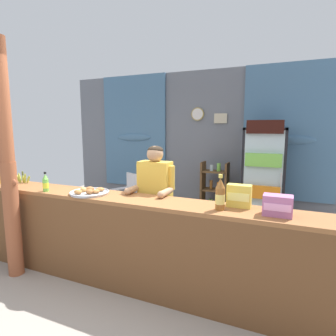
% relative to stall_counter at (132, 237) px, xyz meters
% --- Properties ---
extents(ground_plane, '(8.11, 8.11, 0.00)m').
position_rel_stall_counter_xyz_m(ground_plane, '(-0.13, 0.93, -0.60)').
color(ground_plane, gray).
extents(back_wall_curtained, '(5.73, 0.22, 2.79)m').
position_rel_stall_counter_xyz_m(back_wall_curtained, '(-0.12, 2.85, 0.82)').
color(back_wall_curtained, slate).
rests_on(back_wall_curtained, ground).
extents(stall_counter, '(4.47, 0.45, 0.99)m').
position_rel_stall_counter_xyz_m(stall_counter, '(0.00, 0.00, 0.00)').
color(stall_counter, '#935B33').
rests_on(stall_counter, ground).
extents(timber_post, '(0.19, 0.17, 2.70)m').
position_rel_stall_counter_xyz_m(timber_post, '(-1.46, -0.24, 0.69)').
color(timber_post, '#995133').
rests_on(timber_post, ground).
extents(drink_fridge, '(0.65, 0.66, 1.84)m').
position_rel_stall_counter_xyz_m(drink_fridge, '(1.10, 2.28, 0.40)').
color(drink_fridge, black).
rests_on(drink_fridge, ground).
extents(bottle_shelf_rack, '(0.48, 0.28, 1.12)m').
position_rel_stall_counter_xyz_m(bottle_shelf_rack, '(0.25, 2.46, -0.02)').
color(bottle_shelf_rack, brown).
rests_on(bottle_shelf_rack, ground).
extents(plastic_lawn_chair, '(0.59, 0.59, 0.86)m').
position_rel_stall_counter_xyz_m(plastic_lawn_chair, '(-1.31, 2.04, -0.11)').
color(plastic_lawn_chair, silver).
rests_on(plastic_lawn_chair, ground).
extents(shopkeeper, '(0.49, 0.42, 1.52)m').
position_rel_stall_counter_xyz_m(shopkeeper, '(0.03, 0.48, 0.35)').
color(shopkeeper, '#28282D').
rests_on(shopkeeper, ground).
extents(soda_bottle_iced_tea, '(0.09, 0.09, 0.33)m').
position_rel_stall_counter_xyz_m(soda_bottle_iced_tea, '(0.89, 0.05, 0.53)').
color(soda_bottle_iced_tea, brown).
rests_on(soda_bottle_iced_tea, stall_counter).
extents(soda_bottle_lime_soda, '(0.07, 0.07, 0.23)m').
position_rel_stall_counter_xyz_m(soda_bottle_lime_soda, '(-1.14, -0.03, 0.48)').
color(soda_bottle_lime_soda, '#75C64C').
rests_on(soda_bottle_lime_soda, stall_counter).
extents(soda_bottle_water, '(0.07, 0.07, 0.20)m').
position_rel_stall_counter_xyz_m(soda_bottle_water, '(-2.08, 0.26, 0.47)').
color(soda_bottle_water, silver).
rests_on(soda_bottle_water, stall_counter).
extents(snack_box_instant_noodle, '(0.22, 0.11, 0.21)m').
position_rel_stall_counter_xyz_m(snack_box_instant_noodle, '(1.04, 0.21, 0.49)').
color(snack_box_instant_noodle, '#EAD14C').
rests_on(snack_box_instant_noodle, stall_counter).
extents(snack_box_wafer, '(0.24, 0.15, 0.18)m').
position_rel_stall_counter_xyz_m(snack_box_wafer, '(1.38, 0.08, 0.48)').
color(snack_box_wafer, '#B76699').
rests_on(snack_box_wafer, stall_counter).
extents(pastry_tray, '(0.44, 0.44, 0.07)m').
position_rel_stall_counter_xyz_m(pastry_tray, '(-0.59, 0.08, 0.41)').
color(pastry_tray, '#BCBCC1').
rests_on(pastry_tray, stall_counter).
extents(banana_bunch, '(0.27, 0.06, 0.16)m').
position_rel_stall_counter_xyz_m(banana_bunch, '(-1.84, 0.23, 0.45)').
color(banana_bunch, '#B7C647').
rests_on(banana_bunch, stall_counter).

